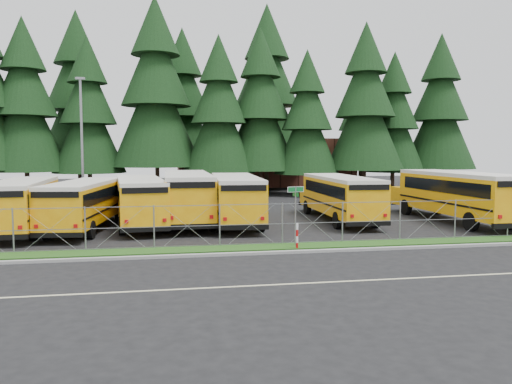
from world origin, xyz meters
TOP-DOWN VIEW (x-y plane):
  - ground at (0.00, 0.00)m, footprint 120.00×120.00m
  - curb at (0.00, -3.10)m, footprint 50.00×0.25m
  - grass_verge at (0.00, -1.70)m, footprint 50.00×1.40m
  - road_lane_line at (0.00, -8.00)m, footprint 50.00×0.12m
  - chainlink_fence at (0.00, -1.00)m, footprint 44.00×0.10m
  - brick_building at (6.00, 40.00)m, footprint 22.00×10.00m
  - bus_0 at (-14.21, 5.07)m, footprint 3.14×11.01m
  - bus_1 at (-10.94, 5.22)m, footprint 3.75×10.77m
  - bus_2 at (-8.01, 6.27)m, footprint 3.74×11.10m
  - bus_3 at (-5.18, 6.99)m, footprint 2.81×11.85m
  - bus_4 at (-2.30, 6.14)m, footprint 3.20×11.33m
  - bus_6 at (4.37, 6.21)m, footprint 2.79×10.96m
  - bus_east at (11.35, 4.42)m, footprint 3.08×12.05m
  - street_sign at (-0.52, -1.62)m, footprint 0.82×0.54m
  - striped_bollard at (-0.62, -2.28)m, footprint 0.11×0.11m
  - light_standard at (-12.91, 17.03)m, footprint 0.70×0.35m
  - conifer_1 at (-19.56, 26.69)m, footprint 7.71×7.71m
  - conifer_2 at (-13.88, 27.23)m, footprint 7.07×7.07m
  - conifer_3 at (-7.35, 26.94)m, footprint 8.89×8.89m
  - conifer_4 at (-1.30, 25.22)m, footprint 7.13×7.13m
  - conifer_5 at (3.02, 26.20)m, footprint 7.61×7.61m
  - conifer_6 at (7.43, 24.53)m, footprint 6.55×6.55m
  - conifer_7 at (13.40, 24.15)m, footprint 7.85×7.85m
  - conifer_8 at (17.56, 26.36)m, footprint 6.77×6.77m
  - conifer_9 at (23.00, 26.55)m, footprint 7.75×7.75m
  - conifer_10 at (-15.71, 32.64)m, footprint 8.77×8.77m
  - conifer_11 at (-4.51, 34.33)m, footprint 8.33×8.33m
  - conifer_12 at (5.22, 33.89)m, footprint 9.69×9.69m
  - conifer_13 at (16.20, 32.10)m, footprint 6.86×6.86m

SIDE VIEW (x-z plane):
  - ground at x=0.00m, z-range 0.00..0.00m
  - road_lane_line at x=0.00m, z-range 0.00..0.01m
  - grass_verge at x=0.00m, z-range 0.00..0.06m
  - curb at x=0.00m, z-range 0.00..0.12m
  - striped_bollard at x=-0.62m, z-range 0.00..1.20m
  - chainlink_fence at x=0.00m, z-range 0.00..2.00m
  - bus_1 at x=-10.94m, z-range 0.00..2.77m
  - bus_2 at x=-8.01m, z-range 0.00..2.85m
  - bus_0 at x=-14.21m, z-range 0.00..2.86m
  - bus_6 at x=4.37m, z-range 0.00..2.86m
  - bus_4 at x=-2.30m, z-range 0.00..2.94m
  - bus_3 at x=-5.18m, z-range 0.00..3.11m
  - bus_east at x=11.35m, z-range 0.00..3.15m
  - street_sign at x=-0.52m, z-range 0.63..3.44m
  - brick_building at x=6.00m, z-range 0.00..6.00m
  - light_standard at x=-12.91m, z-range 0.43..10.57m
  - conifer_6 at x=7.43m, z-range 0.00..14.49m
  - conifer_8 at x=17.56m, z-range 0.00..14.97m
  - conifer_13 at x=16.20m, z-range 0.00..15.17m
  - conifer_2 at x=-13.88m, z-range 0.00..15.64m
  - conifer_4 at x=-1.30m, z-range 0.00..15.78m
  - conifer_5 at x=3.02m, z-range 0.00..16.83m
  - conifer_1 at x=-19.56m, z-range 0.00..17.05m
  - conifer_9 at x=23.00m, z-range 0.00..17.14m
  - conifer_7 at x=13.40m, z-range 0.00..17.35m
  - conifer_11 at x=-4.51m, z-range 0.00..18.42m
  - conifer_10 at x=-15.71m, z-range 0.00..19.40m
  - conifer_3 at x=-7.35m, z-range 0.00..19.66m
  - conifer_12 at x=5.22m, z-range 0.00..21.42m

